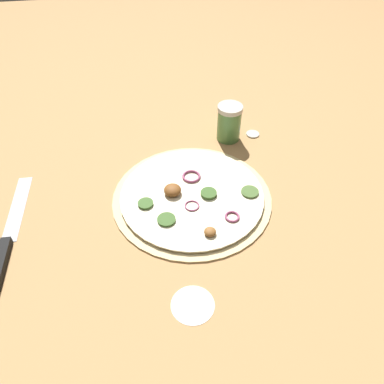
% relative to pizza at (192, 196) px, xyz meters
% --- Properties ---
extents(ground_plane, '(3.00, 3.00, 0.00)m').
position_rel_pizza_xyz_m(ground_plane, '(0.00, 0.00, -0.01)').
color(ground_plane, tan).
extents(pizza, '(0.36, 0.36, 0.03)m').
position_rel_pizza_xyz_m(pizza, '(0.00, 0.00, 0.00)').
color(pizza, beige).
rests_on(pizza, ground_plane).
extents(knife, '(0.04, 0.32, 0.02)m').
position_rel_pizza_xyz_m(knife, '(-0.39, -0.08, 0.00)').
color(knife, silver).
rests_on(knife, ground_plane).
extents(spice_jar, '(0.07, 0.07, 0.10)m').
position_rel_pizza_xyz_m(spice_jar, '(0.13, 0.21, 0.04)').
color(spice_jar, '#4C7F42').
rests_on(spice_jar, ground_plane).
extents(loose_cap, '(0.04, 0.04, 0.01)m').
position_rel_pizza_xyz_m(loose_cap, '(0.21, 0.22, -0.00)').
color(loose_cap, beige).
rests_on(loose_cap, ground_plane).
extents(flour_patch, '(0.08, 0.08, 0.00)m').
position_rel_pizza_xyz_m(flour_patch, '(-0.04, -0.27, -0.01)').
color(flour_patch, white).
rests_on(flour_patch, ground_plane).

